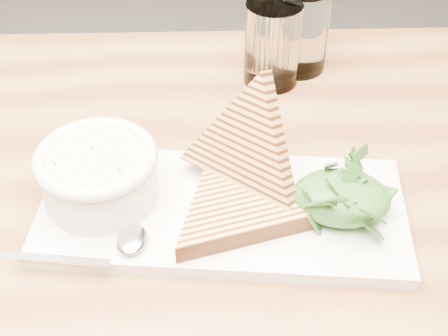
# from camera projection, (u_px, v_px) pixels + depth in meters

# --- Properties ---
(table_top) EXTENTS (1.19, 0.87, 0.04)m
(table_top) POSITION_uv_depth(u_px,v_px,m) (229.00, 215.00, 0.69)
(table_top) COLOR olive
(table_top) RESTS_ON ground
(platter) EXTENTS (0.38, 0.18, 0.02)m
(platter) POSITION_uv_depth(u_px,v_px,m) (222.00, 211.00, 0.65)
(platter) COLOR white
(platter) RESTS_ON table_top
(soup_bowl) EXTENTS (0.12, 0.12, 0.05)m
(soup_bowl) POSITION_uv_depth(u_px,v_px,m) (99.00, 180.00, 0.64)
(soup_bowl) COLOR white
(soup_bowl) RESTS_ON platter
(soup) EXTENTS (0.10, 0.10, 0.01)m
(soup) POSITION_uv_depth(u_px,v_px,m) (96.00, 159.00, 0.62)
(soup) COLOR beige
(soup) RESTS_ON soup_bowl
(bowl_rim) EXTENTS (0.13, 0.13, 0.01)m
(bowl_rim) POSITION_uv_depth(u_px,v_px,m) (95.00, 157.00, 0.62)
(bowl_rim) COLOR white
(bowl_rim) RESTS_ON soup_bowl
(sandwich_flat) EXTENTS (0.21, 0.21, 0.02)m
(sandwich_flat) POSITION_uv_depth(u_px,v_px,m) (233.00, 211.00, 0.63)
(sandwich_flat) COLOR tan
(sandwich_flat) RESTS_ON platter
(sandwich_lean) EXTENTS (0.21, 0.21, 0.18)m
(sandwich_lean) POSITION_uv_depth(u_px,v_px,m) (246.00, 147.00, 0.64)
(sandwich_lean) COLOR tan
(sandwich_lean) RESTS_ON sandwich_flat
(salad_base) EXTENTS (0.10, 0.08, 0.04)m
(salad_base) POSITION_uv_depth(u_px,v_px,m) (341.00, 197.00, 0.63)
(salad_base) COLOR #143E12
(salad_base) RESTS_ON platter
(arugula_pile) EXTENTS (0.11, 0.10, 0.05)m
(arugula_pile) POSITION_uv_depth(u_px,v_px,m) (342.00, 192.00, 0.62)
(arugula_pile) COLOR #3D6C2A
(arugula_pile) RESTS_ON platter
(spoon_bowl) EXTENTS (0.03, 0.04, 0.01)m
(spoon_bowl) POSITION_uv_depth(u_px,v_px,m) (132.00, 240.00, 0.60)
(spoon_bowl) COLOR silver
(spoon_bowl) RESTS_ON platter
(spoon_handle) EXTENTS (0.10, 0.01, 0.00)m
(spoon_handle) POSITION_uv_depth(u_px,v_px,m) (57.00, 259.00, 0.59)
(spoon_handle) COLOR silver
(spoon_handle) RESTS_ON platter
(glass_near) EXTENTS (0.07, 0.07, 0.11)m
(glass_near) POSITION_uv_depth(u_px,v_px,m) (272.00, 44.00, 0.81)
(glass_near) COLOR white
(glass_near) RESTS_ON table_top
(glass_far) EXTENTS (0.08, 0.08, 0.12)m
(glass_far) POSITION_uv_depth(u_px,v_px,m) (300.00, 29.00, 0.84)
(glass_far) COLOR white
(glass_far) RESTS_ON table_top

